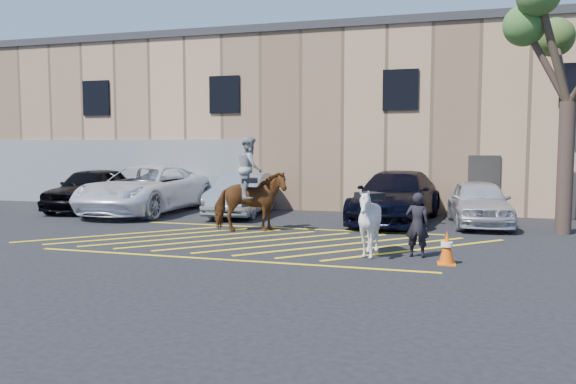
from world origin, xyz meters
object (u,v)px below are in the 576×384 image
(car_silver_sedan, at_px, (242,194))
(tree, at_px, (570,34))
(car_blue_suv, at_px, (396,197))
(mounted_bay, at_px, (250,194))
(traffic_cone, at_px, (447,248))
(car_black_suv, at_px, (92,189))
(saddled_white, at_px, (369,222))
(handler, at_px, (417,225))
(car_white_pickup, at_px, (146,189))
(car_white_suv, at_px, (479,202))

(car_silver_sedan, height_order, tree, tree)
(car_blue_suv, height_order, mounted_bay, mounted_bay)
(car_silver_sedan, height_order, mounted_bay, mounted_bay)
(car_blue_suv, bearing_deg, traffic_cone, -69.18)
(car_black_suv, distance_m, mounted_bay, 8.67)
(mounted_bay, distance_m, saddled_white, 4.80)
(car_black_suv, xyz_separation_m, traffic_cone, (13.57, -6.65, -0.48))
(saddled_white, bearing_deg, car_silver_sedan, 130.91)
(handler, height_order, traffic_cone, handler)
(car_black_suv, height_order, car_white_pickup, car_white_pickup)
(car_silver_sedan, bearing_deg, car_black_suv, 176.46)
(tree, bearing_deg, handler, -129.57)
(saddled_white, bearing_deg, handler, 13.22)
(car_silver_sedan, xyz_separation_m, tree, (10.48, -1.54, 4.93))
(car_white_suv, xyz_separation_m, mounted_bay, (-6.57, -3.30, 0.40))
(car_white_pickup, xyz_separation_m, car_silver_sedan, (3.73, 0.42, -0.13))
(car_silver_sedan, height_order, car_white_suv, car_silver_sedan)
(car_black_suv, relative_size, handler, 3.33)
(mounted_bay, relative_size, saddled_white, 1.46)
(saddled_white, distance_m, tree, 8.48)
(tree, bearing_deg, mounted_bay, -166.32)
(car_black_suv, relative_size, car_white_pickup, 0.77)
(mounted_bay, relative_size, traffic_cone, 3.85)
(saddled_white, xyz_separation_m, tree, (4.91, 4.90, 4.89))
(car_silver_sedan, bearing_deg, car_white_suv, -7.78)
(handler, distance_m, saddled_white, 1.10)
(car_blue_suv, relative_size, saddled_white, 3.01)
(car_white_suv, xyz_separation_m, traffic_cone, (-0.92, -6.45, -0.37))
(car_silver_sedan, height_order, traffic_cone, car_silver_sedan)
(handler, relative_size, traffic_cone, 2.04)
(car_black_suv, distance_m, car_white_pickup, 2.55)
(traffic_cone, bearing_deg, saddled_white, 167.16)
(car_black_suv, height_order, saddled_white, car_black_suv)
(car_white_pickup, relative_size, car_blue_suv, 1.11)
(car_white_suv, distance_m, mounted_bay, 7.36)
(saddled_white, relative_size, tree, 0.26)
(car_silver_sedan, relative_size, mounted_bay, 1.65)
(car_white_pickup, relative_size, handler, 4.33)
(car_white_pickup, relative_size, car_silver_sedan, 1.39)
(traffic_cone, bearing_deg, car_white_pickup, 149.84)
(car_white_pickup, xyz_separation_m, tree, (14.21, -1.12, 4.80))
(car_blue_suv, bearing_deg, tree, -8.61)
(car_black_suv, xyz_separation_m, tree, (16.75, -1.36, 4.85))
(car_white_pickup, bearing_deg, car_white_suv, 0.65)
(car_white_suv, height_order, mounted_bay, mounted_bay)
(car_blue_suv, xyz_separation_m, handler, (1.04, -5.95, -0.10))
(car_blue_suv, bearing_deg, car_black_suv, -173.92)
(car_white_pickup, height_order, traffic_cone, car_white_pickup)
(car_white_suv, distance_m, saddled_white, 6.61)
(car_black_suv, height_order, mounted_bay, mounted_bay)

